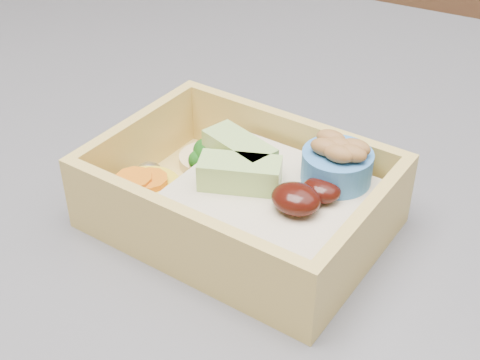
% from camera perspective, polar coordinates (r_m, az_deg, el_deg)
% --- Properties ---
extents(bento_box, '(0.19, 0.15, 0.07)m').
position_cam_1_polar(bento_box, '(0.42, 0.79, -1.42)').
color(bento_box, '#D2B056').
rests_on(bento_box, island).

